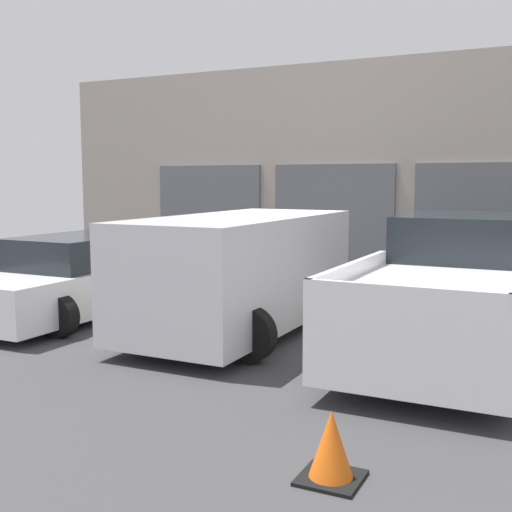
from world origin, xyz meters
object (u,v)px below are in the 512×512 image
(pickup_truck, at_px, (453,290))
(sedan_white, at_px, (85,277))
(sedan_side, at_px, (241,270))
(traffic_cone, at_px, (331,448))

(pickup_truck, height_order, sedan_white, pickup_truck)
(sedan_white, relative_size, sedan_side, 1.05)
(sedan_white, bearing_deg, traffic_cone, -34.28)
(pickup_truck, bearing_deg, traffic_cone, -92.63)
(pickup_truck, height_order, sedan_side, pickup_truck)
(sedan_white, height_order, traffic_cone, sedan_white)
(sedan_white, bearing_deg, sedan_side, -0.48)
(sedan_white, xyz_separation_m, traffic_cone, (5.84, -3.98, -0.38))
(pickup_truck, xyz_separation_m, sedan_side, (-3.02, -0.29, 0.11))
(sedan_side, distance_m, traffic_cone, 4.91)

